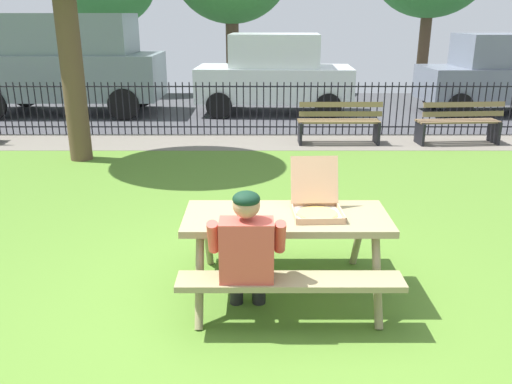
# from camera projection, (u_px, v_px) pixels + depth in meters

# --- Properties ---
(ground) EXTENTS (28.00, 10.94, 0.02)m
(ground) POSITION_uv_depth(u_px,v_px,m) (251.00, 240.00, 5.97)
(ground) COLOR #537D2B
(cobblestone_walkway) EXTENTS (28.00, 1.40, 0.01)m
(cobblestone_walkway) POSITION_uv_depth(u_px,v_px,m) (253.00, 142.00, 10.48)
(cobblestone_walkway) COLOR slate
(street_asphalt) EXTENTS (28.00, 6.13, 0.01)m
(street_asphalt) POSITION_uv_depth(u_px,v_px,m) (253.00, 110.00, 14.04)
(street_asphalt) COLOR #424247
(picnic_table_foreground) EXTENTS (1.81, 1.49, 0.79)m
(picnic_table_foreground) POSITION_uv_depth(u_px,v_px,m) (285.00, 233.00, 4.64)
(picnic_table_foreground) COLOR #94885F
(picnic_table_foreground) RESTS_ON ground
(pizza_box_open) EXTENTS (0.45, 0.53, 0.47)m
(pizza_box_open) POSITION_uv_depth(u_px,v_px,m) (316.00, 203.00, 4.60)
(pizza_box_open) COLOR tan
(pizza_box_open) RESTS_ON picnic_table_foreground
(adult_at_table) EXTENTS (0.61, 0.59, 1.19)m
(adult_at_table) POSITION_uv_depth(u_px,v_px,m) (246.00, 251.00, 4.14)
(adult_at_table) COLOR black
(adult_at_table) RESTS_ON ground
(iron_fence_streetside) EXTENTS (21.95, 0.03, 1.10)m
(iron_fence_streetside) POSITION_uv_depth(u_px,v_px,m) (253.00, 108.00, 10.96)
(iron_fence_streetside) COLOR black
(iron_fence_streetside) RESTS_ON ground
(park_bench_center) EXTENTS (1.60, 0.47, 0.85)m
(park_bench_center) POSITION_uv_depth(u_px,v_px,m) (338.00, 123.00, 10.21)
(park_bench_center) COLOR brown
(park_bench_center) RESTS_ON ground
(park_bench_right) EXTENTS (1.63, 0.58, 0.85)m
(park_bench_right) POSITION_uv_depth(u_px,v_px,m) (458.00, 123.00, 10.22)
(park_bench_right) COLOR brown
(park_bench_right) RESTS_ON ground
(parked_car_far_left) EXTENTS (4.71, 2.08, 2.46)m
(parked_car_far_left) POSITION_uv_depth(u_px,v_px,m) (66.00, 62.00, 13.12)
(parked_car_far_left) COLOR slate
(parked_car_far_left) RESTS_ON ground
(parked_car_left) EXTENTS (3.98, 1.99, 1.98)m
(parked_car_left) POSITION_uv_depth(u_px,v_px,m) (274.00, 73.00, 13.22)
(parked_car_left) COLOR silver
(parked_car_left) RESTS_ON ground
(parked_car_center) EXTENTS (3.97, 1.97, 1.98)m
(parked_car_center) POSITION_uv_depth(u_px,v_px,m) (500.00, 73.00, 13.23)
(parked_car_center) COLOR slate
(parked_car_center) RESTS_ON ground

